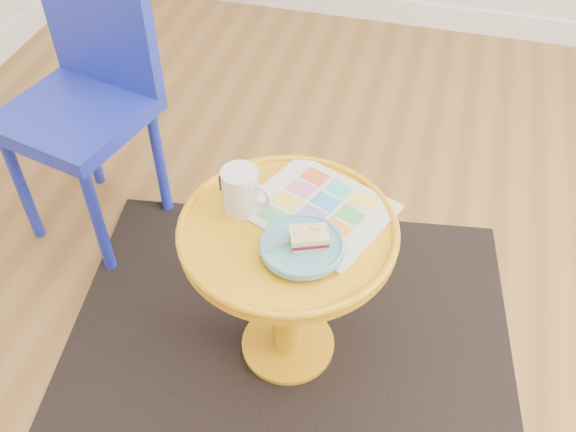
% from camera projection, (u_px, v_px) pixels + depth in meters
% --- Properties ---
extents(floor, '(4.00, 4.00, 0.00)m').
position_uv_depth(floor, '(388.00, 364.00, 1.84)').
color(floor, brown).
rests_on(floor, ground).
extents(room_walls, '(4.00, 4.00, 4.00)m').
position_uv_depth(room_walls, '(190.00, 101.00, 2.66)').
color(room_walls, silver).
rests_on(room_walls, ground).
extents(rug, '(1.45, 1.28, 0.01)m').
position_uv_depth(rug, '(288.00, 345.00, 1.88)').
color(rug, black).
rests_on(rug, ground).
extents(side_table, '(0.53, 0.53, 0.50)m').
position_uv_depth(side_table, '(288.00, 266.00, 1.63)').
color(side_table, orange).
rests_on(side_table, ground).
extents(chair, '(0.47, 0.47, 0.89)m').
position_uv_depth(chair, '(87.00, 88.00, 1.94)').
color(chair, '#1A26AA').
rests_on(chair, ground).
extents(newspaper, '(0.40, 0.38, 0.01)m').
position_uv_depth(newspaper, '(319.00, 209.00, 1.57)').
color(newspaper, silver).
rests_on(newspaper, side_table).
extents(mug, '(0.13, 0.09, 0.12)m').
position_uv_depth(mug, '(242.00, 190.00, 1.53)').
color(mug, silver).
rests_on(mug, side_table).
extents(plate, '(0.19, 0.19, 0.02)m').
position_uv_depth(plate, '(302.00, 246.00, 1.46)').
color(plate, '#53A2B0').
rests_on(plate, newspaper).
extents(cake_slice, '(0.10, 0.09, 0.04)m').
position_uv_depth(cake_slice, '(309.00, 238.00, 1.44)').
color(cake_slice, '#D3BC8C').
rests_on(cake_slice, plate).
extents(fork, '(0.10, 0.12, 0.00)m').
position_uv_depth(fork, '(289.00, 241.00, 1.46)').
color(fork, silver).
rests_on(fork, plate).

